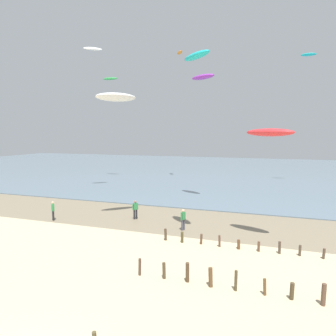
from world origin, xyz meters
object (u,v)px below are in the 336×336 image
(kite_aloft_3, at_px, (110,79))
(kite_aloft_5, at_px, (270,132))
(kite_aloft_1, at_px, (197,56))
(kite_aloft_7, at_px, (93,49))
(kite_aloft_8, at_px, (203,77))
(kite_aloft_4, at_px, (116,97))
(person_nearest_camera, at_px, (183,219))
(person_by_waterline, at_px, (53,210))
(kite_aloft_6, at_px, (309,55))
(kite_aloft_2, at_px, (180,53))
(person_left_flank, at_px, (135,209))

(kite_aloft_3, bearing_deg, kite_aloft_5, -46.06)
(kite_aloft_1, xyz_separation_m, kite_aloft_7, (-17.08, 13.93, 5.36))
(kite_aloft_1, height_order, kite_aloft_8, kite_aloft_8)
(kite_aloft_1, height_order, kite_aloft_4, kite_aloft_1)
(person_nearest_camera, height_order, kite_aloft_1, kite_aloft_1)
(kite_aloft_7, bearing_deg, person_by_waterline, 69.51)
(kite_aloft_1, relative_size, kite_aloft_7, 1.23)
(person_nearest_camera, xyz_separation_m, kite_aloft_5, (6.36, -0.44, 6.87))
(kite_aloft_7, bearing_deg, kite_aloft_6, 172.03)
(kite_aloft_1, xyz_separation_m, kite_aloft_2, (-9.56, 27.13, 7.39))
(kite_aloft_2, xyz_separation_m, kite_aloft_8, (7.11, -14.46, -6.58))
(kite_aloft_5, bearing_deg, kite_aloft_7, 171.51)
(kite_aloft_5, relative_size, kite_aloft_8, 1.06)
(person_by_waterline, relative_size, kite_aloft_1, 0.59)
(kite_aloft_3, bearing_deg, kite_aloft_1, -53.57)
(person_left_flank, xyz_separation_m, kite_aloft_2, (-3.17, 23.77, 19.55))
(kite_aloft_3, bearing_deg, kite_aloft_4, -63.09)
(person_by_waterline, bearing_deg, kite_aloft_3, 107.48)
(person_by_waterline, bearing_deg, kite_aloft_7, 106.41)
(person_by_waterline, relative_size, person_left_flank, 1.00)
(kite_aloft_5, distance_m, kite_aloft_8, 14.98)
(person_left_flank, bearing_deg, kite_aloft_5, -10.84)
(person_nearest_camera, bearing_deg, person_by_waterline, -175.02)
(kite_aloft_5, xyz_separation_m, kite_aloft_6, (4.35, 27.35, 11.19))
(person_nearest_camera, height_order, kite_aloft_2, kite_aloft_2)
(kite_aloft_1, height_order, kite_aloft_3, kite_aloft_3)
(kite_aloft_5, distance_m, kite_aloft_6, 29.87)
(kite_aloft_6, xyz_separation_m, kite_aloft_7, (-26.42, -14.61, -0.54))
(kite_aloft_2, bearing_deg, kite_aloft_6, -110.98)
(person_by_waterline, distance_m, kite_aloft_2, 33.16)
(kite_aloft_6, bearing_deg, person_left_flank, 61.26)
(person_by_waterline, xyz_separation_m, kite_aloft_2, (3.60, 26.54, 19.55))
(person_nearest_camera, relative_size, kite_aloft_7, 0.72)
(person_nearest_camera, distance_m, kite_aloft_6, 34.13)
(kite_aloft_1, bearing_deg, person_left_flank, -164.46)
(kite_aloft_3, height_order, kite_aloft_7, kite_aloft_7)
(person_left_flank, height_order, kite_aloft_3, kite_aloft_3)
(person_left_flank, xyz_separation_m, kite_aloft_3, (-14.41, 21.51, 15.78))
(kite_aloft_3, xyz_separation_m, kite_aloft_5, (25.78, -23.69, -8.91))
(person_by_waterline, height_order, kite_aloft_6, kite_aloft_6)
(person_by_waterline, relative_size, kite_aloft_4, 0.48)
(kite_aloft_2, distance_m, kite_aloft_5, 32.34)
(kite_aloft_5, bearing_deg, person_by_waterline, -156.61)
(person_by_waterline, relative_size, kite_aloft_6, 0.81)
(person_by_waterline, xyz_separation_m, kite_aloft_6, (22.49, 27.94, 18.05))
(kite_aloft_3, relative_size, kite_aloft_4, 0.72)
(person_nearest_camera, bearing_deg, kite_aloft_2, 107.78)
(kite_aloft_2, bearing_deg, kite_aloft_7, 125.09)
(kite_aloft_2, distance_m, kite_aloft_8, 17.40)
(person_nearest_camera, bearing_deg, kite_aloft_6, 68.30)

